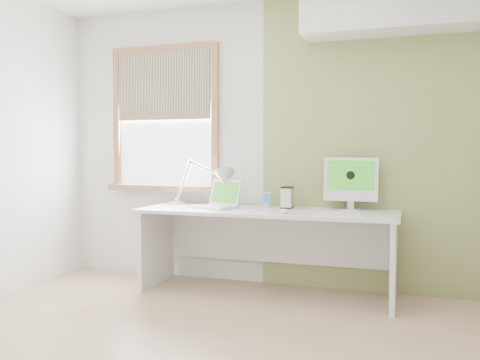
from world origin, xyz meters
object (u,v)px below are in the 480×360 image
at_px(desk_lamp, 215,182).
at_px(imac, 351,181).
at_px(laptop, 220,201).
at_px(desk, 268,231).
at_px(external_drive, 287,197).

height_order(desk_lamp, imac, imac).
bearing_deg(desk_lamp, laptop, -54.09).
height_order(desk, imac, imac).
bearing_deg(laptop, imac, 10.21).
height_order(desk, desk_lamp, desk_lamp).
bearing_deg(laptop, external_drive, 14.19).
relative_size(laptop, external_drive, 2.28).
relative_size(desk_lamp, imac, 1.62).
height_order(desk, external_drive, external_drive).
xyz_separation_m(desk, desk_lamp, (-0.52, 0.08, 0.42)).
distance_m(desk, external_drive, 0.34).
xyz_separation_m(laptop, imac, (1.12, 0.20, 0.19)).
height_order(external_drive, imac, imac).
relative_size(desk_lamp, external_drive, 3.87).
relative_size(desk, laptop, 5.05).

